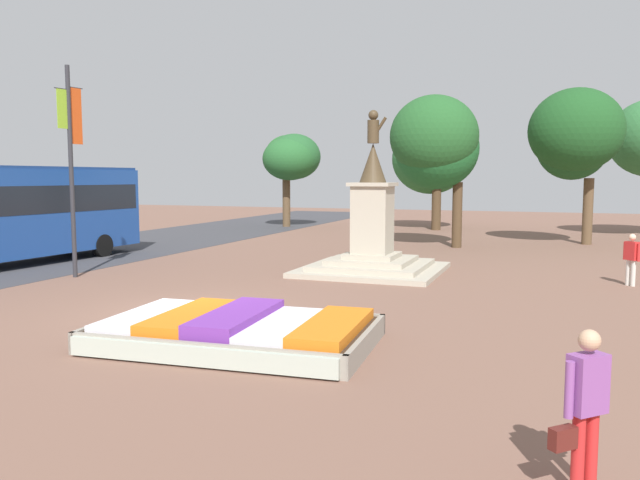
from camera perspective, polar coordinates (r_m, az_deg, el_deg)
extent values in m
plane|color=brown|center=(14.96, -12.06, -6.61)|extent=(95.73, 95.73, 0.00)
cube|color=#38281C|center=(12.13, -7.62, -8.54)|extent=(5.15, 3.25, 0.37)
cube|color=gray|center=(10.82, -10.94, -10.26)|extent=(5.16, 0.46, 0.41)
cube|color=gray|center=(13.48, -4.99, -6.98)|extent=(5.16, 0.46, 0.41)
cube|color=gray|center=(13.34, -17.67, -7.36)|extent=(0.32, 3.11, 0.41)
cube|color=gray|center=(11.36, 4.27, -9.40)|extent=(0.32, 3.11, 0.41)
cube|color=white|center=(12.96, -15.40, -6.65)|extent=(1.14, 2.77, 0.13)
cube|color=orange|center=(12.48, -11.66, -6.87)|extent=(1.14, 2.77, 0.20)
cube|color=#72339E|center=(12.06, -7.64, -7.08)|extent=(1.14, 2.77, 0.26)
cube|color=white|center=(11.73, -3.35, -7.78)|extent=(1.14, 2.77, 0.12)
cube|color=orange|center=(11.44, 1.18, -7.93)|extent=(1.14, 2.77, 0.19)
cube|color=#B2BCAD|center=(10.78, -11.06, -10.33)|extent=(4.90, 0.54, 0.33)
cube|color=#B3A994|center=(20.99, 4.78, -2.72)|extent=(4.52, 4.52, 0.16)
cube|color=#B2A894|center=(20.96, 4.78, -2.29)|extent=(3.57, 3.57, 0.16)
cube|color=#B2A893|center=(20.94, 4.79, -1.85)|extent=(2.62, 2.62, 0.16)
cube|color=#B0A692|center=(20.92, 4.79, -1.41)|extent=(1.66, 1.66, 0.16)
cube|color=#B2A893|center=(20.81, 4.82, 1.86)|extent=(1.19, 1.19, 2.23)
cube|color=#B2A893|center=(20.76, 4.85, 5.10)|extent=(1.41, 1.41, 0.12)
cone|color=#473823|center=(20.76, 4.86, 7.04)|extent=(0.90, 0.90, 1.29)
cylinder|color=#473823|center=(20.81, 4.89, 9.84)|extent=(0.38, 0.38, 0.75)
sphere|color=#473823|center=(20.86, 4.90, 11.32)|extent=(0.33, 0.33, 0.33)
cylinder|color=#473823|center=(20.72, 5.50, 10.27)|extent=(0.50, 0.18, 0.63)
cylinder|color=#2D2D33|center=(21.11, -21.79, 5.72)|extent=(0.14, 0.14, 6.61)
cube|color=#D84C19|center=(21.37, -21.39, 10.51)|extent=(0.08, 0.41, 1.75)
cylinder|color=#2D2D33|center=(21.47, -21.47, 12.83)|extent=(0.11, 0.55, 0.03)
cube|color=#8CBF2D|center=(21.05, -22.52, 11.04)|extent=(0.07, 0.36, 1.21)
cylinder|color=#2D2D33|center=(21.12, -22.59, 12.66)|extent=(0.10, 0.50, 0.03)
cylinder|color=black|center=(27.93, -22.51, -0.26)|extent=(0.34, 0.92, 0.90)
cylinder|color=black|center=(26.39, -19.26, -0.47)|extent=(0.34, 0.92, 0.90)
cylinder|color=red|center=(7.17, 23.54, -17.31)|extent=(0.13, 0.13, 0.84)
cylinder|color=red|center=(7.04, 22.51, -17.68)|extent=(0.13, 0.13, 0.84)
cube|color=#8C4C99|center=(6.86, 23.27, -11.96)|extent=(0.42, 0.42, 0.60)
cylinder|color=#8C4C99|center=(7.04, 24.60, -11.81)|extent=(0.09, 0.09, 0.57)
cylinder|color=#8C4C99|center=(6.70, 21.84, -12.60)|extent=(0.09, 0.09, 0.57)
sphere|color=tan|center=(6.74, 23.42, -8.42)|extent=(0.22, 0.22, 0.22)
cube|color=#591E19|center=(6.82, 21.32, -16.52)|extent=(0.28, 0.28, 0.22)
cylinder|color=beige|center=(20.46, 26.34, -2.68)|extent=(0.13, 0.13, 0.76)
cylinder|color=beige|center=(20.34, 26.72, -2.74)|extent=(0.13, 0.13, 0.76)
cube|color=red|center=(20.32, 26.61, -0.89)|extent=(0.42, 0.43, 0.54)
cylinder|color=red|center=(20.48, 26.10, -0.90)|extent=(0.09, 0.09, 0.51)
cylinder|color=red|center=(20.17, 27.12, -1.04)|extent=(0.09, 0.09, 0.51)
sphere|color=beige|center=(20.28, 26.66, 0.23)|extent=(0.20, 0.20, 0.20)
cylinder|color=#4C3823|center=(28.75, 12.43, 2.25)|extent=(0.44, 0.44, 2.95)
ellipsoid|color=#235827|center=(28.36, 10.38, 9.30)|extent=(3.91, 3.63, 3.63)
ellipsoid|color=#1F5F2B|center=(28.72, 10.60, 8.23)|extent=(3.77, 3.59, 3.66)
cylinder|color=#4C3823|center=(38.10, 10.59, 3.02)|extent=(0.55, 0.55, 2.82)
ellipsoid|color=#306732|center=(38.77, 10.89, 8.02)|extent=(3.52, 3.53, 2.84)
ellipsoid|color=#2D6E35|center=(39.00, 10.10, 7.32)|extent=(4.72, 4.76, 4.29)
cylinder|color=brown|center=(40.00, -3.09, 3.56)|extent=(0.49, 0.49, 3.27)
ellipsoid|color=#255A2C|center=(39.73, -2.37, 7.63)|extent=(3.35, 3.28, 2.87)
ellipsoid|color=#235F26|center=(40.07, -2.84, 7.80)|extent=(3.11, 2.81, 2.51)
ellipsoid|color=#265E2C|center=(39.42, -2.81, 7.42)|extent=(3.41, 3.27, 2.69)
cylinder|color=brown|center=(31.98, 23.28, 2.42)|extent=(0.46, 0.46, 3.13)
ellipsoid|color=#174925|center=(31.61, 22.25, 8.04)|extent=(3.23, 3.07, 2.59)
ellipsoid|color=#1C4D20|center=(31.11, 22.34, 9.26)|extent=(4.20, 3.84, 3.84)
ellipsoid|color=#1D4C22|center=(31.49, 22.09, 8.03)|extent=(3.25, 2.76, 3.20)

